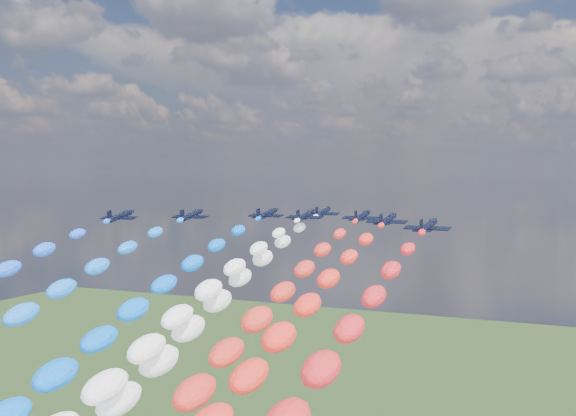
% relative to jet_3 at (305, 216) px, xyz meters
% --- Properties ---
extents(jet_0, '(8.49, 11.38, 4.22)m').
position_rel_jet_3_xyz_m(jet_0, '(-35.40, -17.97, 0.00)').
color(jet_0, black).
extents(jet_1, '(8.33, 11.26, 4.22)m').
position_rel_jet_3_xyz_m(jet_1, '(-23.30, -8.87, 0.00)').
color(jet_1, black).
extents(jet_2, '(8.80, 11.60, 4.22)m').
position_rel_jet_3_xyz_m(jet_2, '(-10.22, 2.06, 0.00)').
color(jet_2, black).
extents(trail_2, '(5.78, 125.29, 45.49)m').
position_rel_jet_3_xyz_m(trail_2, '(-10.22, -62.22, -20.65)').
color(trail_2, blue).
extents(jet_3, '(8.31, 11.25, 4.22)m').
position_rel_jet_3_xyz_m(jet_3, '(0.00, 0.00, 0.00)').
color(jet_3, black).
extents(trail_3, '(5.78, 125.29, 45.49)m').
position_rel_jet_3_xyz_m(trail_3, '(0.00, -64.28, -20.65)').
color(trail_3, white).
extents(jet_4, '(8.19, 11.16, 4.22)m').
position_rel_jet_3_xyz_m(jet_4, '(-1.58, 14.28, 0.00)').
color(jet_4, black).
extents(trail_4, '(5.78, 125.29, 45.49)m').
position_rel_jet_3_xyz_m(trail_4, '(-1.58, -49.99, -20.65)').
color(trail_4, silver).
extents(jet_5, '(8.30, 11.25, 4.22)m').
position_rel_jet_3_xyz_m(jet_5, '(11.93, 2.75, 0.00)').
color(jet_5, black).
extents(trail_5, '(5.78, 125.29, 45.49)m').
position_rel_jet_3_xyz_m(trail_5, '(11.93, -61.53, -20.65)').
color(trail_5, red).
extents(jet_6, '(8.62, 11.47, 4.22)m').
position_rel_jet_3_xyz_m(jet_6, '(20.22, -6.21, 0.00)').
color(jet_6, black).
extents(jet_7, '(8.80, 11.60, 4.22)m').
position_rel_jet_3_xyz_m(jet_7, '(31.40, -19.40, 0.00)').
color(jet_7, black).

